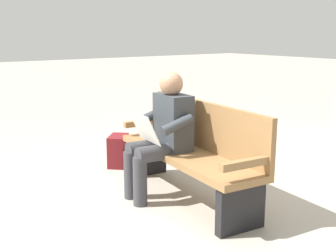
# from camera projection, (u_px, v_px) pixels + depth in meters

# --- Properties ---
(ground_plane) EXTENTS (40.00, 40.00, 0.00)m
(ground_plane) POSITION_uv_depth(u_px,v_px,m) (186.00, 198.00, 4.09)
(ground_plane) COLOR #A89E8E
(bench_near) EXTENTS (1.84, 0.68, 0.90)m
(bench_near) POSITION_uv_depth(u_px,v_px,m) (193.00, 150.00, 4.03)
(bench_near) COLOR olive
(bench_near) RESTS_ON ground
(person_seated) EXTENTS (0.60, 0.60, 1.18)m
(person_seated) POSITION_uv_depth(u_px,v_px,m) (163.00, 132.00, 4.02)
(person_seated) COLOR #33383D
(person_seated) RESTS_ON ground
(backpack) EXTENTS (0.37, 0.36, 0.36)m
(backpack) POSITION_uv_depth(u_px,v_px,m) (119.00, 151.00, 5.04)
(backpack) COLOR maroon
(backpack) RESTS_ON ground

